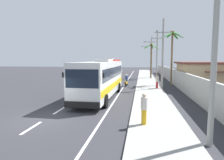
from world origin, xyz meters
TOP-DOWN VIEW (x-y plane):
  - ground_plane at (0.00, 0.00)m, footprint 160.00×160.00m
  - sidewalk_kerb at (6.80, 10.00)m, footprint 3.20×90.00m
  - lane_markings at (2.11, 14.88)m, footprint 3.65×71.39m
  - boundary_wall at (10.60, 14.00)m, footprint 0.24×60.00m
  - coach_bus_foreground at (1.98, 7.31)m, footprint 3.13×11.83m
  - coach_bus_far_lane at (-2.03, 40.86)m, footprint 3.50×12.36m
  - motorcycle_beside_bus at (3.81, 15.40)m, footprint 0.56×1.96m
  - pedestrian_near_kerb at (7.76, 13.12)m, footprint 0.36×0.36m
  - pedestrian_midwalk at (6.01, -0.65)m, footprint 0.36×0.36m
  - utility_pole_nearest at (8.68, -2.65)m, footprint 3.43×0.24m
  - utility_pole_mid at (8.35, 13.15)m, footprint 1.98×0.24m
  - utility_pole_far at (8.77, 28.94)m, footprint 3.72×0.24m
  - utility_pole_distant at (8.40, 44.73)m, footprint 3.72×0.24m
  - palm_nearest at (10.02, 17.17)m, footprint 3.22×3.29m
  - palm_second at (7.63, 26.31)m, footprint 3.11×3.29m

SIDE VIEW (x-z plane):
  - ground_plane at x=0.00m, z-range 0.00..0.00m
  - lane_markings at x=2.11m, z-range 0.00..0.01m
  - sidewalk_kerb at x=6.80m, z-range 0.00..0.14m
  - motorcycle_beside_bus at x=3.81m, z-range -0.16..1.51m
  - pedestrian_near_kerb at x=7.76m, z-range 0.17..1.80m
  - pedestrian_midwalk at x=6.01m, z-range 0.18..1.90m
  - boundary_wall at x=10.60m, z-range 0.00..2.21m
  - coach_bus_foreground at x=1.98m, z-range 0.08..3.80m
  - coach_bus_far_lane at x=-2.03m, z-range 0.08..3.97m
  - utility_pole_mid at x=8.35m, z-range 0.16..8.65m
  - palm_second at x=7.63m, z-range 1.28..7.90m
  - utility_pole_far at x=8.77m, z-range 0.30..9.77m
  - utility_pole_distant at x=8.40m, z-range 0.30..10.17m
  - utility_pole_nearest at x=8.68m, z-range 0.31..10.46m
  - palm_nearest at x=10.02m, z-range 1.80..9.43m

